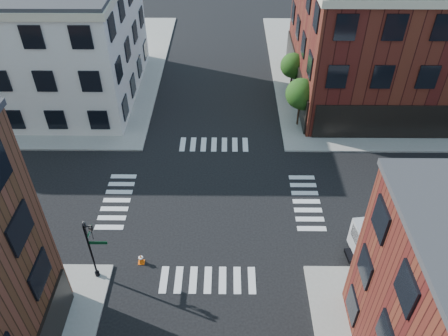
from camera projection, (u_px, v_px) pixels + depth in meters
ground at (211, 201)px, 32.16m from camera, size 120.00×120.00×0.00m
sidewalk_ne at (407, 70)px, 48.17m from camera, size 30.00×30.00×0.15m
sidewalk_nw at (29, 68)px, 48.46m from camera, size 30.00×30.00×0.15m
building_ne at (436, 36)px, 40.55m from camera, size 25.00×16.00×12.00m
building_nw at (15, 40)px, 41.14m from camera, size 22.00×16.00×11.00m
tree_near at (301, 95)px, 37.80m from camera, size 2.69×2.69×4.49m
tree_far at (293, 67)px, 42.61m from camera, size 2.43×2.43×4.07m
signal_pole at (91, 245)px, 25.24m from camera, size 1.29×1.24×4.60m
box_truck at (424, 234)px, 27.02m from camera, size 8.55×3.48×3.78m
traffic_cone at (141, 259)px, 27.57m from camera, size 0.41×0.41×0.74m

